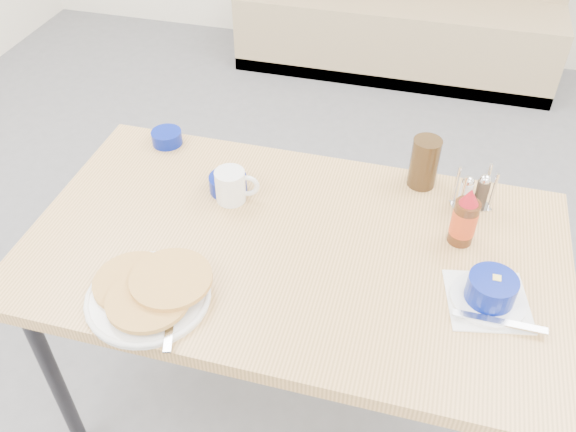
% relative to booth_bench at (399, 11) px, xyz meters
% --- Properties ---
extents(booth_bench, '(1.90, 0.56, 1.22)m').
position_rel_booth_bench_xyz_m(booth_bench, '(0.00, 0.00, 0.00)').
color(booth_bench, tan).
rests_on(booth_bench, ground).
extents(dining_table, '(1.40, 0.80, 0.76)m').
position_rel_booth_bench_xyz_m(dining_table, '(0.00, -2.53, 0.35)').
color(dining_table, tan).
rests_on(dining_table, ground).
extents(pancake_plate, '(0.29, 0.29, 0.05)m').
position_rel_booth_bench_xyz_m(pancake_plate, '(-0.28, -2.80, 0.43)').
color(pancake_plate, white).
rests_on(pancake_plate, dining_table).
extents(coffee_mug, '(0.12, 0.08, 0.10)m').
position_rel_booth_bench_xyz_m(coffee_mug, '(-0.21, -2.40, 0.46)').
color(coffee_mug, white).
rests_on(coffee_mug, dining_table).
extents(grits_setting, '(0.24, 0.22, 0.08)m').
position_rel_booth_bench_xyz_m(grits_setting, '(0.49, -2.60, 0.44)').
color(grits_setting, white).
rests_on(grits_setting, dining_table).
extents(creamer_bowl, '(0.09, 0.09, 0.04)m').
position_rel_booth_bench_xyz_m(creamer_bowl, '(-0.50, -2.19, 0.43)').
color(creamer_bowl, navy).
rests_on(creamer_bowl, dining_table).
extents(butter_bowl, '(0.11, 0.11, 0.05)m').
position_rel_booth_bench_xyz_m(butter_bowl, '(-0.24, -2.37, 0.43)').
color(butter_bowl, navy).
rests_on(butter_bowl, dining_table).
extents(amber_tumbler, '(0.10, 0.10, 0.15)m').
position_rel_booth_bench_xyz_m(amber_tumbler, '(0.29, -2.19, 0.49)').
color(amber_tumbler, '#332210').
rests_on(amber_tumbler, dining_table).
extents(condiment_caddy, '(0.12, 0.10, 0.13)m').
position_rel_booth_bench_xyz_m(condiment_caddy, '(0.44, -2.26, 0.45)').
color(condiment_caddy, silver).
rests_on(condiment_caddy, dining_table).
extents(syrup_bottle, '(0.07, 0.07, 0.17)m').
position_rel_booth_bench_xyz_m(syrup_bottle, '(0.42, -2.41, 0.48)').
color(syrup_bottle, '#47230F').
rests_on(syrup_bottle, dining_table).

